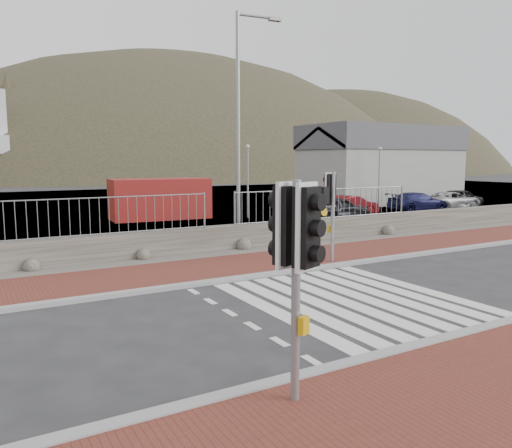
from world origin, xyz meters
TOP-DOWN VIEW (x-y plane):
  - ground at (0.00, 0.00)m, footprint 220.00×220.00m
  - sidewalk_far at (0.00, 4.50)m, footprint 40.00×3.00m
  - kerb_near at (0.00, -3.00)m, footprint 40.00×0.25m
  - kerb_far at (0.00, 3.00)m, footprint 40.00×0.25m
  - zebra_crossing at (-0.00, 0.00)m, footprint 4.62×5.60m
  - gravel_strip at (0.00, 6.50)m, footprint 40.00×1.50m
  - stone_wall at (0.00, 7.30)m, footprint 40.00×0.60m
  - railing at (0.00, 7.15)m, footprint 18.07×0.07m
  - quay at (0.00, 27.90)m, footprint 120.00×40.00m
  - water at (0.00, 62.90)m, footprint 220.00×50.00m
  - harbor_building at (20.00, 19.90)m, footprint 12.20×6.20m
  - hills_backdrop at (6.74, 87.90)m, footprint 254.00×90.00m
  - traffic_signal_near at (-4.08, -3.57)m, footprint 0.50×0.40m
  - traffic_signal_far at (2.14, 3.48)m, footprint 0.70×0.29m
  - streetlight at (1.40, 8.08)m, footprint 1.85×0.41m
  - shipping_container at (1.48, 17.83)m, footprint 5.50×2.61m
  - car_a at (10.12, 12.83)m, footprint 3.65×1.53m
  - car_b at (11.33, 13.34)m, footprint 3.90×1.77m
  - car_c at (17.29, 13.67)m, footprint 4.31×2.26m
  - car_d at (20.45, 13.63)m, footprint 4.26×2.33m
  - car_e at (21.89, 14.03)m, footprint 3.78×1.64m

SIDE VIEW (x-z plane):
  - hills_backdrop at x=6.74m, z-range -73.05..26.95m
  - ground at x=0.00m, z-range 0.00..0.00m
  - quay at x=0.00m, z-range -0.25..0.25m
  - water at x=0.00m, z-range -0.03..0.03m
  - zebra_crossing at x=0.00m, z-range 0.00..0.01m
  - gravel_strip at x=0.00m, z-range 0.00..0.06m
  - sidewalk_far at x=0.00m, z-range 0.00..0.08m
  - kerb_near at x=0.00m, z-range -0.01..0.11m
  - kerb_far at x=0.00m, z-range -0.01..0.11m
  - stone_wall at x=0.00m, z-range 0.00..0.90m
  - car_d at x=20.45m, z-range 0.00..1.13m
  - car_c at x=17.29m, z-range 0.00..1.19m
  - car_a at x=10.12m, z-range 0.00..1.23m
  - car_b at x=11.33m, z-range 0.00..1.24m
  - car_e at x=21.89m, z-range 0.00..1.27m
  - shipping_container at x=1.48m, z-range 0.00..2.23m
  - railing at x=0.00m, z-range 1.21..2.43m
  - traffic_signal_far at x=2.14m, z-range 0.65..3.57m
  - traffic_signal_near at x=-4.08m, z-range 0.67..3.71m
  - harbor_building at x=20.00m, z-range 0.03..5.83m
  - streetlight at x=1.40m, z-range 0.55..9.25m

